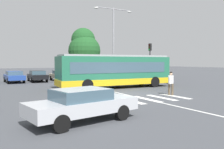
{
  "coord_description": "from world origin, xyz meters",
  "views": [
    {
      "loc": [
        -9.7,
        -14.62,
        2.44
      ],
      "look_at": [
        0.51,
        3.6,
        1.3
      ],
      "focal_mm": 37.51,
      "sensor_mm": 36.0,
      "label": 1
    }
  ],
  "objects": [
    {
      "name": "lane_center_line",
      "position": [
        -0.39,
        2.0,
        0.0
      ],
      "size": [
        0.16,
        24.0,
        0.01
      ],
      "primitive_type": "cube",
      "color": "silver",
      "rests_on": "ground_plane"
    },
    {
      "name": "background_tree_right",
      "position": [
        4.03,
        18.57,
        4.57
      ],
      "size": [
        4.85,
        4.85,
        7.59
      ],
      "color": "brown",
      "rests_on": "ground_plane"
    },
    {
      "name": "crosswalk_painted_stripes",
      "position": [
        -0.31,
        -2.49,
        0.0
      ],
      "size": [
        5.49,
        2.88,
        0.01
      ],
      "color": "silver",
      "rests_on": "ground_plane"
    },
    {
      "name": "traffic_light_far_corner",
      "position": [
        8.9,
        8.78,
        3.18
      ],
      "size": [
        0.33,
        0.32,
        4.73
      ],
      "color": "#28282B",
      "rests_on": "ground_plane"
    },
    {
      "name": "parked_car_red",
      "position": [
        1.94,
        15.0,
        0.77
      ],
      "size": [
        1.9,
        4.51,
        1.35
      ],
      "color": "black",
      "rests_on": "ground_plane"
    },
    {
      "name": "parked_car_champagne",
      "position": [
        -0.88,
        14.47,
        0.77
      ],
      "size": [
        1.97,
        4.55,
        1.35
      ],
      "color": "black",
      "rests_on": "ground_plane"
    },
    {
      "name": "ground_plane",
      "position": [
        0.0,
        0.0,
        0.0
      ],
      "size": [
        160.0,
        160.0,
        0.0
      ],
      "primitive_type": "plane",
      "color": "#424449"
    },
    {
      "name": "foreground_sedan",
      "position": [
        -6.15,
        -5.81,
        0.77
      ],
      "size": [
        4.74,
        2.55,
        1.35
      ],
      "color": "black",
      "rests_on": "ground_plane"
    },
    {
      "name": "bus_stop_shelter",
      "position": [
        10.02,
        11.96,
        2.42
      ],
      "size": [
        4.4,
        1.54,
        3.25
      ],
      "color": "#28282B",
      "rests_on": "ground_plane"
    },
    {
      "name": "twin_arm_street_lamp",
      "position": [
        4.32,
        10.04,
        5.54
      ],
      "size": [
        5.17,
        0.32,
        8.91
      ],
      "color": "#939399",
      "rests_on": "ground_plane"
    },
    {
      "name": "parked_car_black",
      "position": [
        -3.69,
        14.88,
        0.77
      ],
      "size": [
        1.97,
        4.55,
        1.35
      ],
      "color": "black",
      "rests_on": "ground_plane"
    },
    {
      "name": "parked_car_charcoal",
      "position": [
        4.44,
        14.26,
        0.77
      ],
      "size": [
        1.92,
        4.52,
        1.35
      ],
      "color": "black",
      "rests_on": "ground_plane"
    },
    {
      "name": "parked_car_blue",
      "position": [
        -6.36,
        14.86,
        0.77
      ],
      "size": [
        1.99,
        4.56,
        1.35
      ],
      "color": "black",
      "rests_on": "ground_plane"
    },
    {
      "name": "city_transit_bus",
      "position": [
        1.29,
        4.33,
        1.59
      ],
      "size": [
        11.09,
        3.12,
        3.06
      ],
      "color": "black",
      "rests_on": "ground_plane"
    },
    {
      "name": "pedestrian_crossing_street",
      "position": [
        2.33,
        -1.93,
        0.97
      ],
      "size": [
        0.53,
        0.41,
        1.72
      ],
      "color": "brown",
      "rests_on": "ground_plane"
    }
  ]
}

